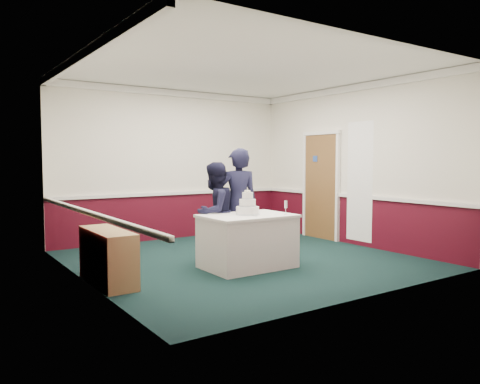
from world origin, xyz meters
TOP-DOWN VIEW (x-y plane):
  - ground at (0.00, 0.00)m, footprint 5.00×5.00m
  - room_shell at (0.08, 0.61)m, footprint 5.00×5.00m
  - sideboard at (-2.28, -0.21)m, footprint 0.41×1.20m
  - cake_table at (-0.26, -0.48)m, footprint 1.32×0.92m
  - wedding_cake at (-0.26, -0.48)m, footprint 0.35×0.35m
  - cake_knife at (-0.29, -0.68)m, footprint 0.06×0.22m
  - champagne_flute at (0.24, -0.76)m, footprint 0.05×0.05m
  - person_man at (-0.49, 0.09)m, footprint 0.94×0.85m
  - person_woman at (-0.07, 0.06)m, footprint 0.75×0.61m

SIDE VIEW (x-z plane):
  - ground at x=0.00m, z-range 0.00..0.00m
  - sideboard at x=-2.28m, z-range 0.00..0.70m
  - cake_table at x=-0.26m, z-range 0.01..0.80m
  - person_man at x=-0.49m, z-range 0.00..1.57m
  - cake_knife at x=-0.29m, z-range 0.79..0.79m
  - person_woman at x=-0.07m, z-range 0.00..1.78m
  - wedding_cake at x=-0.26m, z-range 0.72..1.08m
  - champagne_flute at x=0.24m, z-range 0.83..1.03m
  - room_shell at x=0.08m, z-range 0.47..3.47m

